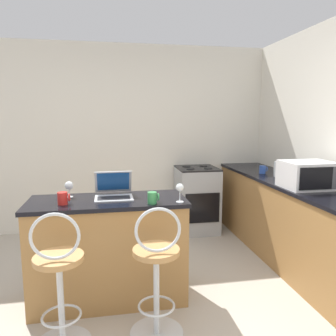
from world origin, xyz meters
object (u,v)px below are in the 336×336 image
bar_stool_near (60,285)px  mug_white (277,168)px  mug_blue (263,170)px  bar_stool_far (157,276)px  stove_range (197,199)px  toaster (286,171)px  laptop (114,191)px  mug_green (153,198)px  mug_red (63,198)px  microwave (308,175)px  wine_glass_tall (69,186)px  wine_glass_short (180,189)px

bar_stool_near → mug_white: bar_stool_near is taller
bar_stool_near → mug_blue: mug_blue is taller
bar_stool_far → stove_range: 2.33m
bar_stool_far → toaster: bearing=35.4°
laptop → mug_green: size_ratio=3.43×
mug_red → mug_white: 2.77m
mug_blue → mug_white: (0.25, 0.12, -0.00)m
stove_range → mug_white: size_ratio=9.68×
microwave → mug_red: 2.31m
bar_stool_far → laptop: size_ratio=3.07×
laptop → microwave: (1.89, 0.03, 0.08)m
microwave → stove_range: bearing=116.2°
wine_glass_tall → toaster: bearing=11.4°
bar_stool_near → wine_glass_short: wine_glass_short is taller
stove_range → wine_glass_short: size_ratio=5.88×
mug_red → mug_white: mug_red is taller
microwave → mug_green: 1.62m
mug_green → wine_glass_tall: size_ratio=0.68×
mug_red → wine_glass_short: bearing=-6.1°
mug_blue → mug_red: mug_red is taller
laptop → toaster: (1.96, 0.53, 0.03)m
toaster → mug_red: (-2.37, -0.71, -0.04)m
stove_range → wine_glass_tall: size_ratio=6.50×
mug_blue → bar_stool_near: bearing=-145.3°
stove_range → mug_white: mug_white is taller
toaster → microwave: bearing=-97.5°
microwave → bar_stool_near: bearing=-163.3°
microwave → mug_red: (-2.30, -0.21, -0.08)m
bar_stool_near → laptop: laptop is taller
bar_stool_far → bar_stool_near: bearing=180.0°
mug_blue → wine_glass_short: bearing=-138.4°
toaster → wine_glass_short: toaster is taller
toaster → wine_glass_tall: 2.39m
mug_red → mug_green: mug_red is taller
bar_stool_near → laptop: 0.91m
bar_stool_near → microwave: size_ratio=2.12×
toaster → stove_range: bearing=129.3°
laptop → wine_glass_short: size_ratio=2.10×
laptop → mug_green: 0.42m
wine_glass_short → bar_stool_near: bearing=-157.7°
mug_blue → wine_glass_short: wine_glass_short is taller
stove_range → mug_red: bearing=-133.3°
bar_stool_near → microwave: bearing=16.7°
bar_stool_near → wine_glass_short: (0.93, 0.38, 0.55)m
laptop → wine_glass_tall: 0.39m
wine_glass_tall → bar_stool_near: bearing=-90.6°
laptop → mug_white: 2.33m
mug_blue → mug_white: 0.28m
mug_white → wine_glass_tall: (-2.49, -0.95, 0.06)m
toaster → wine_glass_short: bearing=-150.4°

